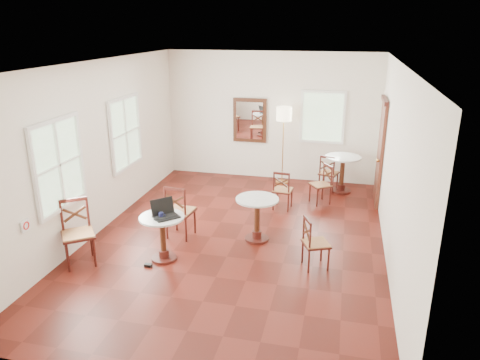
% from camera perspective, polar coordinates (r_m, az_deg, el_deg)
% --- Properties ---
extents(ground, '(7.00, 7.00, 0.00)m').
position_cam_1_polar(ground, '(8.01, -0.49, -7.47)').
color(ground, '#50140D').
rests_on(ground, ground).
extents(room_shell, '(5.02, 7.02, 3.01)m').
position_cam_1_polar(room_shell, '(7.63, -0.49, 6.29)').
color(room_shell, white).
rests_on(room_shell, ground).
extents(cafe_table_near, '(0.70, 0.70, 0.74)m').
position_cam_1_polar(cafe_table_near, '(7.28, -9.69, -6.58)').
color(cafe_table_near, '#431610').
rests_on(cafe_table_near, ground).
extents(cafe_table_mid, '(0.73, 0.73, 0.78)m').
position_cam_1_polar(cafe_table_mid, '(7.80, 2.15, -4.34)').
color(cafe_table_mid, '#431610').
rests_on(cafe_table_mid, ground).
extents(cafe_table_back, '(0.78, 0.78, 0.82)m').
position_cam_1_polar(cafe_table_back, '(10.29, 12.72, 1.23)').
color(cafe_table_back, '#431610').
rests_on(cafe_table_back, ground).
extents(chair_near_a, '(0.49, 0.49, 0.97)m').
position_cam_1_polar(chair_near_a, '(7.99, -7.58, -3.89)').
color(chair_near_a, '#431610').
rests_on(chair_near_a, ground).
extents(chair_near_b, '(0.67, 0.67, 1.03)m').
position_cam_1_polar(chair_near_b, '(7.49, -19.71, -6.29)').
color(chair_near_b, '#431610').
rests_on(chair_near_b, ground).
extents(chair_mid_a, '(0.41, 0.41, 0.81)m').
position_cam_1_polar(chair_mid_a, '(9.17, 5.37, -1.26)').
color(chair_mid_a, '#431610').
rests_on(chair_mid_a, ground).
extents(chair_mid_b, '(0.50, 0.50, 0.82)m').
position_cam_1_polar(chair_mid_b, '(7.07, 9.36, -7.81)').
color(chair_mid_b, '#431610').
rests_on(chair_mid_b, ground).
extents(chair_back_a, '(0.48, 0.48, 0.84)m').
position_cam_1_polar(chair_back_a, '(10.33, 11.06, 0.87)').
color(chair_back_a, '#431610').
rests_on(chair_back_a, ground).
extents(chair_back_b, '(0.52, 0.52, 0.82)m').
position_cam_1_polar(chair_back_b, '(9.59, 10.20, -0.55)').
color(chair_back_b, '#431610').
rests_on(chair_back_b, ground).
extents(floor_lamp, '(0.35, 0.35, 1.81)m').
position_cam_1_polar(floor_lamp, '(10.40, 5.52, 7.63)').
color(floor_lamp, '#BF8C3F').
rests_on(floor_lamp, ground).
extents(laptop, '(0.48, 0.48, 0.27)m').
position_cam_1_polar(laptop, '(7.13, -9.46, -4.03)').
color(laptop, black).
rests_on(laptop, cafe_table_near).
extents(mouse, '(0.10, 0.07, 0.03)m').
position_cam_1_polar(mouse, '(7.03, -10.49, -4.89)').
color(mouse, black).
rests_on(mouse, cafe_table_near).
extents(navy_mug, '(0.11, 0.07, 0.09)m').
position_cam_1_polar(navy_mug, '(7.10, -9.86, -4.37)').
color(navy_mug, '#0F1234').
rests_on(navy_mug, cafe_table_near).
extents(water_glass, '(0.06, 0.06, 0.10)m').
position_cam_1_polar(water_glass, '(7.25, -9.95, -3.81)').
color(water_glass, white).
rests_on(water_glass, cafe_table_near).
extents(power_adapter, '(0.11, 0.07, 0.05)m').
position_cam_1_polar(power_adapter, '(7.31, -11.47, -10.45)').
color(power_adapter, black).
rests_on(power_adapter, ground).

